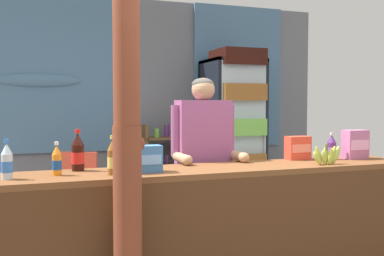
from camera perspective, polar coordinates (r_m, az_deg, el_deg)
back_wall_curtained at (r=5.72m, az=-7.67°, el=3.28°), size 5.14×0.22×2.69m
stall_counter at (r=3.19m, az=3.31°, el=-11.68°), size 3.21×0.52×0.92m
timber_post at (r=2.59m, az=-8.30°, el=-0.88°), size 0.19×0.17×2.51m
drink_fridge at (r=5.61m, az=5.37°, el=0.38°), size 0.67×0.74×2.04m
bottle_shelf_rack at (r=5.58m, az=-3.90°, el=-5.05°), size 0.48×0.28×1.12m
plastic_lawn_chair at (r=4.92m, az=-14.83°, el=-7.37°), size 0.60×0.60×0.86m
shopkeeper at (r=3.64m, az=1.48°, el=-2.76°), size 0.55×0.42×1.59m
soda_bottle_cola at (r=3.14m, az=-14.38°, el=-3.14°), size 0.09×0.09×0.28m
soda_bottle_water at (r=2.93m, az=-22.58°, el=-4.06°), size 0.07×0.07×0.25m
soda_bottle_grape_soda at (r=3.84m, az=17.41°, el=-2.45°), size 0.08×0.08×0.22m
soda_bottle_iced_tea at (r=2.92m, az=-10.12°, el=-3.80°), size 0.07×0.07×0.26m
soda_bottle_orange_soda at (r=2.98m, az=-16.89°, el=-4.07°), size 0.06×0.06×0.22m
snack_box_crackers at (r=3.76m, az=13.38°, el=-2.49°), size 0.19×0.11×0.19m
snack_box_wafer at (r=3.95m, az=20.12°, el=-1.98°), size 0.20×0.12×0.24m
snack_box_biscuit at (r=2.99m, az=-6.11°, el=-3.96°), size 0.23×0.12×0.18m
banana_bunch at (r=3.52m, az=16.82°, el=-3.45°), size 0.27×0.07×0.16m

